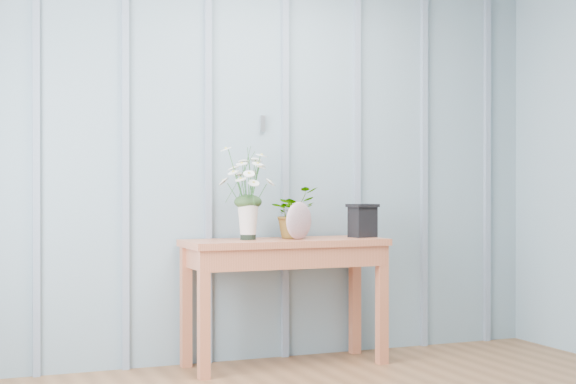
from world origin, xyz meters
name	(u,v)px	position (x,y,z in m)	size (l,w,h in m)	color
sideboard	(285,258)	(0.15, 1.99, 0.64)	(1.20, 0.45, 0.75)	#A75637
daisy_vase	(248,178)	(-0.07, 2.02, 1.11)	(0.41, 0.31, 0.58)	black
spider_plant	(293,213)	(0.23, 2.06, 0.90)	(0.28, 0.24, 0.31)	#1F3B1A
felt_disc_vessel	(299,221)	(0.21, 1.92, 0.86)	(0.22, 0.06, 0.22)	#7D485F
carved_box	(363,220)	(0.66, 1.98, 0.85)	(0.19, 0.16, 0.20)	black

